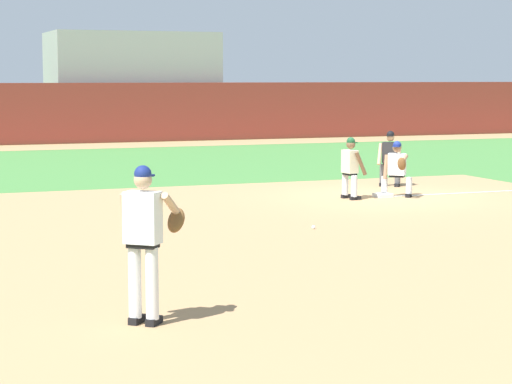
# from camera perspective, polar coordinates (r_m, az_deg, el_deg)

# --- Properties ---
(ground_plane) EXTENTS (160.00, 160.00, 0.00)m
(ground_plane) POSITION_cam_1_polar(r_m,az_deg,el_deg) (24.01, 7.26, -0.29)
(ground_plane) COLOR #47843D
(infield_dirt_patch) EXTENTS (18.00, 18.00, 0.01)m
(infield_dirt_patch) POSITION_cam_1_polar(r_m,az_deg,el_deg) (17.73, 2.80, -2.68)
(infield_dirt_patch) COLOR tan
(infield_dirt_patch) RESTS_ON ground
(warning_track_strip) EXTENTS (48.00, 3.20, 0.01)m
(warning_track_strip) POSITION_cam_1_polar(r_m,az_deg,el_deg) (42.64, -5.48, 2.73)
(warning_track_strip) COLOR tan
(warning_track_strip) RESTS_ON ground
(first_base_bag) EXTENTS (0.38, 0.38, 0.09)m
(first_base_bag) POSITION_cam_1_polar(r_m,az_deg,el_deg) (24.01, 7.26, -0.19)
(first_base_bag) COLOR white
(first_base_bag) RESTS_ON ground
(baseball) EXTENTS (0.07, 0.07, 0.07)m
(baseball) POSITION_cam_1_polar(r_m,az_deg,el_deg) (18.85, 3.30, -2.03)
(baseball) COLOR white
(baseball) RESTS_ON ground
(pitcher) EXTENTS (0.85, 0.54, 1.86)m
(pitcher) POSITION_cam_1_polar(r_m,az_deg,el_deg) (11.55, -6.33, -2.43)
(pitcher) COLOR black
(pitcher) RESTS_ON ground
(first_baseman) EXTENTS (0.70, 1.09, 1.34)m
(first_baseman) POSITION_cam_1_polar(r_m,az_deg,el_deg) (24.00, 8.07, 1.45)
(first_baseman) COLOR black
(first_baseman) RESTS_ON ground
(baserunner) EXTENTS (0.47, 0.62, 1.46)m
(baserunner) POSITION_cam_1_polar(r_m,az_deg,el_deg) (23.44, 5.42, 1.51)
(baserunner) COLOR black
(baserunner) RESTS_ON ground
(umpire) EXTENTS (0.68, 0.66, 1.46)m
(umpire) POSITION_cam_1_polar(r_m,az_deg,el_deg) (26.32, 7.67, 2.04)
(umpire) COLOR black
(umpire) RESTS_ON ground
(outfield_wall) EXTENTS (48.00, 0.50, 2.60)m
(outfield_wall) POSITION_cam_1_polar(r_m,az_deg,el_deg) (44.50, -6.19, 4.56)
(outfield_wall) COLOR maroon
(outfield_wall) RESTS_ON ground
(stadium_seating_block) EXTENTS (7.58, 4.20, 4.90)m
(stadium_seating_block) POSITION_cam_1_polar(r_m,az_deg,el_deg) (47.28, -7.10, 6.09)
(stadium_seating_block) COLOR gray
(stadium_seating_block) RESTS_ON ground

